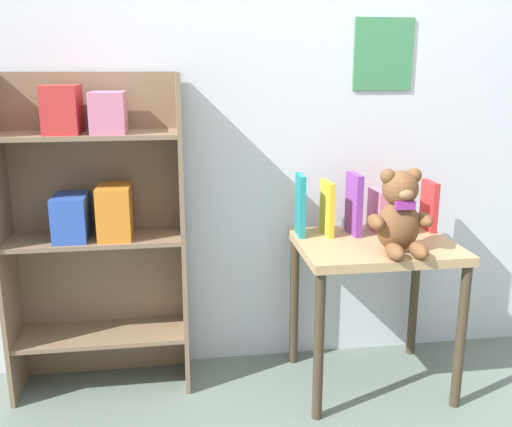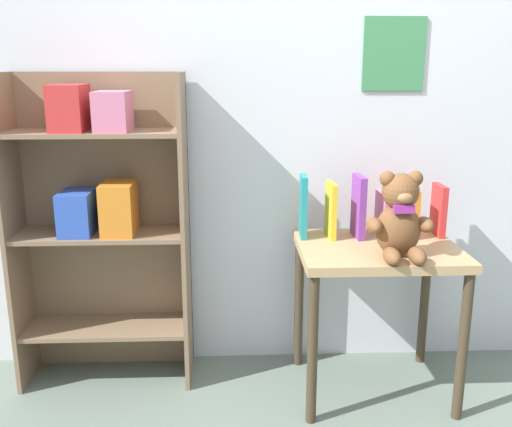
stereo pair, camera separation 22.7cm
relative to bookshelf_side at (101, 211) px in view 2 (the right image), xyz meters
The scene contains 10 objects.
wall_back 0.98m from the bookshelf_side, 10.53° to the left, with size 4.80×0.07×2.50m.
bookshelf_side is the anchor object (origin of this frame).
display_table 1.16m from the bookshelf_side, ahead, with size 0.63×0.50×0.64m.
teddy_bear 1.21m from the bookshelf_side, 15.22° to the right, with size 0.25×0.23×0.32m.
book_standing_teal 0.84m from the bookshelf_side, ahead, with size 0.02×0.12×0.26m, color teal.
book_standing_yellow 0.96m from the bookshelf_side, ahead, with size 0.02×0.14×0.23m, color gold.
book_standing_purple 1.07m from the bookshelf_side, ahead, with size 0.03×0.14×0.26m, color purple.
book_standing_pink 1.19m from the bookshelf_side, ahead, with size 0.04×0.15×0.18m, color #D17093.
book_standing_orange 1.30m from the bookshelf_side, ahead, with size 0.02×0.12×0.20m, color orange.
book_standing_red 1.42m from the bookshelf_side, ahead, with size 0.03×0.13×0.22m, color red.
Camera 2 is at (-0.27, -1.09, 1.33)m, focal length 40.00 mm.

